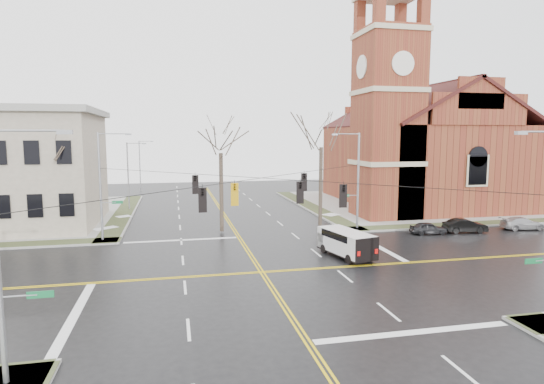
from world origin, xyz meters
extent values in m
plane|color=black|center=(0.00, 0.00, 0.00)|extent=(120.00, 120.00, 0.00)
cube|color=gray|center=(25.00, 25.00, 0.07)|extent=(30.00, 30.00, 0.15)
cube|color=#313B20|center=(11.20, 25.00, 0.15)|extent=(2.00, 30.00, 0.02)
cube|color=#313B20|center=(25.00, 11.20, 0.15)|extent=(30.00, 2.00, 0.02)
cube|color=#313B20|center=(-11.20, 25.00, 0.15)|extent=(2.00, 30.00, 0.02)
cube|color=gold|center=(-0.12, 0.00, 0.01)|extent=(0.12, 100.00, 0.01)
cube|color=gold|center=(0.12, 0.00, 0.01)|extent=(0.12, 100.00, 0.01)
cube|color=gold|center=(0.00, -0.12, 0.01)|extent=(100.00, 0.12, 0.01)
cube|color=gold|center=(0.00, 0.12, 0.01)|extent=(100.00, 0.12, 0.01)
cube|color=silver|center=(5.00, -10.50, 0.01)|extent=(9.50, 0.50, 0.01)
cube|color=silver|center=(-5.00, 10.50, 0.01)|extent=(9.50, 0.50, 0.01)
cube|color=silver|center=(-10.50, -5.00, 0.01)|extent=(0.50, 9.50, 0.01)
cube|color=silver|center=(10.50, 5.00, 0.01)|extent=(0.50, 9.50, 0.01)
cube|color=maroon|center=(17.00, 17.00, 10.00)|extent=(6.00, 6.00, 20.00)
cube|color=#BEB392|center=(17.00, 17.00, 19.50)|extent=(6.30, 6.30, 0.50)
cylinder|color=silver|center=(17.00, 13.95, 16.00)|extent=(2.40, 0.15, 2.40)
cylinder|color=silver|center=(13.95, 17.00, 16.00)|extent=(0.15, 2.40, 2.40)
cube|color=maroon|center=(26.00, 26.00, 5.00)|extent=(18.00, 24.00, 10.00)
cube|color=maroon|center=(16.80, 20.00, 2.20)|extent=(2.00, 5.00, 4.40)
cylinder|color=gray|center=(11.50, 11.50, 4.65)|extent=(0.20, 0.20, 9.00)
cylinder|color=gray|center=(10.90, 11.50, 3.30)|extent=(1.20, 0.06, 0.06)
cube|color=#116334|center=(10.20, 11.50, 3.30)|extent=(0.90, 0.04, 0.25)
cylinder|color=gray|center=(10.30, 11.50, 9.05)|extent=(2.40, 0.08, 0.08)
cube|color=gray|center=(9.10, 11.50, 9.00)|extent=(0.50, 0.22, 0.15)
cylinder|color=gray|center=(-11.50, 11.50, 4.65)|extent=(0.20, 0.20, 9.00)
cylinder|color=gray|center=(-10.90, 11.50, 3.30)|extent=(1.20, 0.06, 0.06)
cube|color=#116334|center=(-10.20, 11.50, 3.30)|extent=(0.90, 0.04, 0.25)
cylinder|color=gray|center=(-10.30, 11.50, 9.05)|extent=(2.40, 0.08, 0.08)
cube|color=gray|center=(-9.10, 11.50, 9.00)|extent=(0.50, 0.22, 0.15)
cube|color=#116334|center=(10.20, -11.50, 3.30)|extent=(0.90, 0.04, 0.25)
cube|color=gray|center=(9.10, -11.50, 9.00)|extent=(0.50, 0.22, 0.15)
cylinder|color=gray|center=(-10.90, -11.50, 3.30)|extent=(1.20, 0.06, 0.06)
cube|color=#116334|center=(-10.20, -11.50, 3.30)|extent=(0.90, 0.04, 0.25)
cylinder|color=gray|center=(-10.30, -11.50, 9.05)|extent=(2.40, 0.08, 0.08)
cube|color=gray|center=(-9.10, -11.50, 9.00)|extent=(0.50, 0.22, 0.15)
cylinder|color=black|center=(0.00, 0.00, 6.20)|extent=(23.02, 23.02, 0.03)
cylinder|color=black|center=(0.00, 0.00, 6.20)|extent=(23.02, 23.02, 0.03)
imported|color=black|center=(-4.00, -4.00, 5.45)|extent=(0.21, 0.26, 1.30)
imported|color=black|center=(4.00, 4.00, 5.45)|extent=(0.21, 0.26, 1.30)
imported|color=#C6910B|center=(-2.00, -2.00, 5.45)|extent=(0.21, 0.26, 1.30)
imported|color=black|center=(-4.00, 4.00, 5.45)|extent=(0.21, 0.26, 1.30)
imported|color=black|center=(4.00, -4.00, 5.45)|extent=(0.21, 0.26, 1.30)
imported|color=black|center=(2.00, -2.00, 5.45)|extent=(0.21, 0.26, 1.30)
cylinder|color=gray|center=(-10.80, 28.00, 4.10)|extent=(0.16, 0.16, 8.00)
cylinder|color=gray|center=(-9.80, 28.00, 8.00)|extent=(2.00, 0.07, 0.07)
cube|color=gray|center=(-8.80, 28.00, 7.95)|extent=(0.45, 0.20, 0.13)
cylinder|color=gray|center=(-10.80, 48.00, 4.10)|extent=(0.16, 0.16, 8.00)
cylinder|color=gray|center=(-9.80, 48.00, 8.00)|extent=(2.00, 0.07, 0.07)
cube|color=gray|center=(-8.80, 48.00, 7.95)|extent=(0.45, 0.20, 0.13)
cube|color=white|center=(6.79, 2.35, 1.13)|extent=(3.02, 5.32, 1.61)
cube|color=white|center=(6.32, 4.37, 0.90)|extent=(2.08, 1.27, 1.13)
cube|color=black|center=(6.24, 4.69, 1.42)|extent=(1.73, 0.51, 0.76)
cube|color=black|center=(6.74, 2.53, 1.65)|extent=(2.68, 3.76, 0.52)
cube|color=#B70C0A|center=(6.64, -0.31, 0.95)|extent=(0.24, 0.12, 0.32)
cube|color=#B70C0A|center=(8.08, 0.02, 0.95)|extent=(0.24, 0.12, 0.32)
cube|color=black|center=(6.79, 2.35, 0.31)|extent=(3.08, 5.38, 0.09)
cylinder|color=black|center=(5.56, 3.76, 0.34)|extent=(0.39, 0.72, 0.68)
cylinder|color=black|center=(7.26, 4.15, 0.34)|extent=(0.39, 0.72, 0.68)
cylinder|color=black|center=(6.31, 0.54, 0.34)|extent=(0.39, 0.72, 0.68)
cylinder|color=black|center=(8.01, 0.93, 0.34)|extent=(0.39, 0.72, 0.68)
imported|color=black|center=(17.00, 8.16, 0.56)|extent=(3.42, 1.75, 1.12)
imported|color=black|center=(20.67, 8.05, 0.64)|extent=(4.04, 1.80, 1.29)
imported|color=#A09FA2|center=(26.91, 8.15, 0.59)|extent=(4.24, 2.17, 1.18)
cylinder|color=#3D3226|center=(-15.14, 13.81, 3.50)|extent=(0.36, 0.36, 6.70)
cylinder|color=#3D3226|center=(-1.27, 12.75, 3.74)|extent=(0.36, 0.36, 7.18)
cylinder|color=#3D3226|center=(8.43, 13.37, 3.97)|extent=(0.36, 0.36, 7.64)
camera|label=1|loc=(-5.48, -28.36, 8.87)|focal=30.00mm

